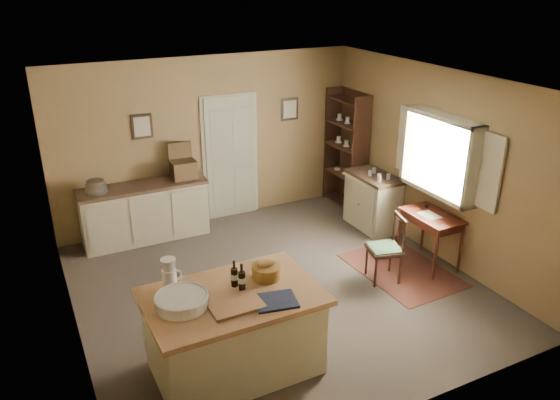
# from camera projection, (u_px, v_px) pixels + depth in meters

# --- Properties ---
(ground) EXTENTS (5.00, 5.00, 0.00)m
(ground) POSITION_uv_depth(u_px,v_px,m) (278.00, 287.00, 7.23)
(ground) COLOR #4D423B
(ground) RESTS_ON ground
(wall_back) EXTENTS (5.00, 0.10, 2.70)m
(wall_back) POSITION_uv_depth(u_px,v_px,m) (209.00, 141.00, 8.77)
(wall_back) COLOR olive
(wall_back) RESTS_ON ground
(wall_front) EXTENTS (5.00, 0.10, 2.70)m
(wall_front) POSITION_uv_depth(u_px,v_px,m) (407.00, 292.00, 4.65)
(wall_front) COLOR olive
(wall_front) RESTS_ON ground
(wall_left) EXTENTS (0.10, 5.00, 2.70)m
(wall_left) POSITION_uv_depth(u_px,v_px,m) (63.00, 233.00, 5.68)
(wall_left) COLOR olive
(wall_left) RESTS_ON ground
(wall_right) EXTENTS (0.10, 5.00, 2.70)m
(wall_right) POSITION_uv_depth(u_px,v_px,m) (435.00, 164.00, 7.74)
(wall_right) COLOR olive
(wall_right) RESTS_ON ground
(ceiling) EXTENTS (5.00, 5.00, 0.00)m
(ceiling) POSITION_uv_depth(u_px,v_px,m) (277.00, 83.00, 6.19)
(ceiling) COLOR silver
(ceiling) RESTS_ON wall_back
(door) EXTENTS (0.97, 0.06, 2.11)m
(door) POSITION_uv_depth(u_px,v_px,m) (231.00, 156.00, 9.01)
(door) COLOR #ADAD95
(door) RESTS_ON ground
(framed_prints) EXTENTS (2.82, 0.02, 0.38)m
(framed_prints) POSITION_uv_depth(u_px,v_px,m) (220.00, 117.00, 8.70)
(framed_prints) COLOR black
(framed_prints) RESTS_ON ground
(window) EXTENTS (0.25, 1.99, 1.12)m
(window) POSITION_uv_depth(u_px,v_px,m) (443.00, 155.00, 7.46)
(window) COLOR #BFB499
(window) RESTS_ON ground
(work_island) EXTENTS (1.76, 1.15, 1.20)m
(work_island) POSITION_uv_depth(u_px,v_px,m) (233.00, 330.00, 5.58)
(work_island) COLOR #BFB499
(work_island) RESTS_ON ground
(sideboard) EXTENTS (1.93, 0.55, 1.18)m
(sideboard) POSITION_uv_depth(u_px,v_px,m) (145.00, 210.00, 8.37)
(sideboard) COLOR #BFB499
(sideboard) RESTS_ON ground
(rug) EXTENTS (1.16, 1.64, 0.01)m
(rug) POSITION_uv_depth(u_px,v_px,m) (401.00, 270.00, 7.64)
(rug) COLOR #461D15
(rug) RESTS_ON ground
(writing_desk) EXTENTS (0.52, 0.85, 0.82)m
(writing_desk) POSITION_uv_depth(u_px,v_px,m) (431.00, 221.00, 7.57)
(writing_desk) COLOR black
(writing_desk) RESTS_ON ground
(desk_chair) EXTENTS (0.52, 0.52, 0.91)m
(desk_chair) POSITION_uv_depth(u_px,v_px,m) (384.00, 249.00, 7.26)
(desk_chair) COLOR black
(desk_chair) RESTS_ON ground
(right_cabinet) EXTENTS (0.53, 0.95, 0.99)m
(right_cabinet) POSITION_uv_depth(u_px,v_px,m) (373.00, 201.00, 8.78)
(right_cabinet) COLOR #BFB499
(right_cabinet) RESTS_ON ground
(shelving_unit) EXTENTS (0.35, 0.91, 2.03)m
(shelving_unit) POSITION_uv_depth(u_px,v_px,m) (348.00, 150.00, 9.46)
(shelving_unit) COLOR black
(shelving_unit) RESTS_ON ground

